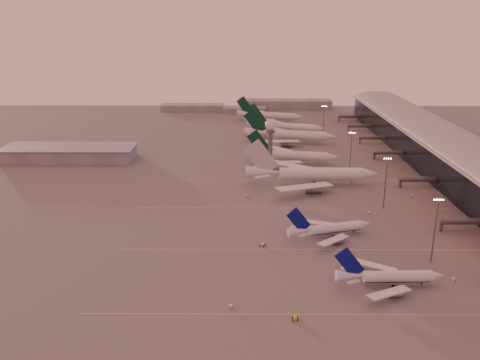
{
  "coord_description": "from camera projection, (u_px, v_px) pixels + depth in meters",
  "views": [
    {
      "loc": [
        -10.62,
        -168.1,
        84.68
      ],
      "look_at": [
        -12.32,
        72.39,
        8.2
      ],
      "focal_mm": 38.0,
      "sensor_mm": 36.0,
      "label": 1
    }
  ],
  "objects": [
    {
      "name": "mast_c",
      "position": [
        351.0,
        151.0,
        286.11
      ],
      "size": [
        3.6,
        0.56,
        25.0
      ],
      "color": "#4F5156",
      "rests_on": "ground"
    },
    {
      "name": "greentail_b",
      "position": [
        290.0,
        137.0,
        362.14
      ],
      "size": [
        65.36,
        52.3,
        23.97
      ],
      "color": "silver",
      "rests_on": "ground"
    },
    {
      "name": "gsv_truck_d",
      "position": [
        243.0,
        166.0,
        302.39
      ],
      "size": [
        2.73,
        5.47,
        2.11
      ],
      "color": "silver",
      "rests_on": "ground"
    },
    {
      "name": "greentail_d",
      "position": [
        270.0,
        117.0,
        438.18
      ],
      "size": [
        56.78,
        45.26,
        21.08
      ],
      "color": "silver",
      "rests_on": "ground"
    },
    {
      "name": "taxiway_markings",
      "position": [
        329.0,
        207.0,
        238.94
      ],
      "size": [
        180.0,
        185.25,
        0.02
      ],
      "color": "#DBCC4D",
      "rests_on": "ground"
    },
    {
      "name": "distant_horizon",
      "position": [
        257.0,
        106.0,
        494.43
      ],
      "size": [
        165.0,
        37.5,
        9.0
      ],
      "color": "slate",
      "rests_on": "ground"
    },
    {
      "name": "gsv_tug_near",
      "position": [
        295.0,
        318.0,
        149.31
      ],
      "size": [
        2.54,
        4.04,
        1.13
      ],
      "color": "gold",
      "rests_on": "ground"
    },
    {
      "name": "gsv_tug_hangar",
      "position": [
        336.0,
        157.0,
        323.73
      ],
      "size": [
        3.86,
        2.46,
        1.07
      ],
      "color": "gold",
      "rests_on": "ground"
    },
    {
      "name": "radar_tower",
      "position": [
        270.0,
        134.0,
        293.75
      ],
      "size": [
        6.4,
        6.4,
        31.1
      ],
      "color": "#4F5156",
      "rests_on": "ground"
    },
    {
      "name": "terminal",
      "position": [
        453.0,
        156.0,
        286.78
      ],
      "size": [
        57.0,
        362.0,
        23.04
      ],
      "color": "black",
      "rests_on": "ground"
    },
    {
      "name": "mast_a",
      "position": [
        435.0,
        227.0,
        181.23
      ],
      "size": [
        3.6,
        0.56,
        25.0
      ],
      "color": "#4F5156",
      "rests_on": "ground"
    },
    {
      "name": "greentail_c",
      "position": [
        285.0,
        129.0,
        391.53
      ],
      "size": [
        59.66,
        47.46,
        22.35
      ],
      "color": "silver",
      "rests_on": "ground"
    },
    {
      "name": "gsv_catering_b",
      "position": [
        413.0,
        192.0,
        253.25
      ],
      "size": [
        4.9,
        2.43,
        3.97
      ],
      "color": "silver",
      "rests_on": "ground"
    },
    {
      "name": "gsv_tug_far",
      "position": [
        287.0,
        178.0,
        281.6
      ],
      "size": [
        4.3,
        3.98,
        1.06
      ],
      "color": "silver",
      "rests_on": "ground"
    },
    {
      "name": "gsv_truck_a",
      "position": [
        232.0,
        305.0,
        155.67
      ],
      "size": [
        5.4,
        3.13,
        2.06
      ],
      "color": "silver",
      "rests_on": "ground"
    },
    {
      "name": "greentail_a",
      "position": [
        292.0,
        157.0,
        311.25
      ],
      "size": [
        55.28,
        44.26,
        20.25
      ],
      "color": "silver",
      "rests_on": "ground"
    },
    {
      "name": "ground",
      "position": [
        272.0,
        261.0,
        185.78
      ],
      "size": [
        700.0,
        700.0,
        0.0
      ],
      "primitive_type": "plane",
      "color": "#5C5959",
      "rests_on": "ground"
    },
    {
      "name": "gsv_truck_b",
      "position": [
        370.0,
        212.0,
        230.31
      ],
      "size": [
        6.12,
        3.68,
        2.33
      ],
      "color": "silver",
      "rests_on": "ground"
    },
    {
      "name": "gsv_tug_mid",
      "position": [
        262.0,
        245.0,
        198.02
      ],
      "size": [
        4.62,
        4.03,
        1.13
      ],
      "color": "silver",
      "rests_on": "ground"
    },
    {
      "name": "narrowbody_mid",
      "position": [
        330.0,
        230.0,
        205.85
      ],
      "size": [
        36.2,
        28.46,
        14.53
      ],
      "color": "silver",
      "rests_on": "ground"
    },
    {
      "name": "narrowbody_near",
      "position": [
        389.0,
        278.0,
        167.61
      ],
      "size": [
        36.75,
        29.34,
        14.36
      ],
      "color": "silver",
      "rests_on": "ground"
    },
    {
      "name": "mast_d",
      "position": [
        323.0,
        120.0,
        371.88
      ],
      "size": [
        3.6,
        0.56,
        25.0
      ],
      "color": "#4F5156",
      "rests_on": "ground"
    },
    {
      "name": "gsv_truck_c",
      "position": [
        247.0,
        195.0,
        252.02
      ],
      "size": [
        5.96,
        3.59,
        2.27
      ],
      "color": "gold",
      "rests_on": "ground"
    },
    {
      "name": "hangar",
      "position": [
        70.0,
        153.0,
        318.69
      ],
      "size": [
        82.0,
        27.0,
        8.5
      ],
      "color": "slate",
      "rests_on": "ground"
    },
    {
      "name": "gsv_catering_a",
      "position": [
        455.0,
        276.0,
        171.43
      ],
      "size": [
        4.71,
        2.6,
        3.68
      ],
      "color": "silver",
      "rests_on": "ground"
    },
    {
      "name": "widebody_white",
      "position": [
        312.0,
        177.0,
        270.0
      ],
      "size": [
        71.22,
        57.08,
        25.06
      ],
      "color": "silver",
      "rests_on": "ground"
    },
    {
      "name": "mast_b",
      "position": [
        386.0,
        180.0,
        233.66
      ],
      "size": [
        3.6,
        0.56,
        25.0
      ],
      "color": "#4F5156",
      "rests_on": "ground"
    }
  ]
}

